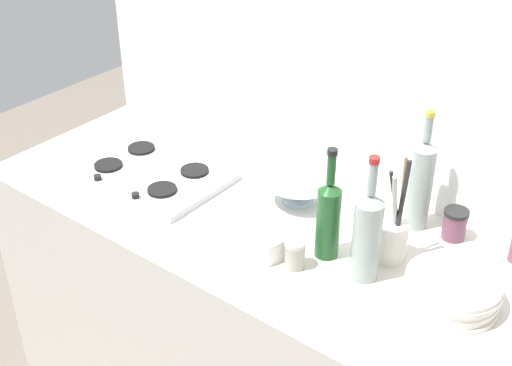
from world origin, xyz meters
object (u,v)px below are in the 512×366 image
Objects in this scene: wine_bottle_mid_right at (328,217)px; condiment_jar_rear at (455,224)px; stovetop_hob at (151,172)px; wine_bottle_leftmost at (421,182)px; utensil_crock at (391,236)px; mixing_bowl at (299,190)px; butter_dish at (262,238)px; wine_bottle_mid_left at (367,234)px; condiment_jar_spare at (295,254)px; plate_stack at (452,291)px.

wine_bottle_mid_right is 0.39m from condiment_jar_rear.
condiment_jar_rear is at bearing 17.08° from stovetop_hob.
wine_bottle_leftmost is 0.20m from utensil_crock.
stovetop_hob is 2.32× the size of mixing_bowl.
wine_bottle_mid_left is at bearing 12.45° from butter_dish.
wine_bottle_mid_right reaches higher than utensil_crock.
stovetop_hob is at bearing -162.92° from condiment_jar_rear.
wine_bottle_leftmost is 1.02× the size of wine_bottle_mid_left.
utensil_crock is 3.67× the size of condiment_jar_spare.
condiment_jar_spare is at bearing -154.43° from wine_bottle_mid_left.
wine_bottle_mid_left reaches higher than wine_bottle_mid_right.
wine_bottle_leftmost is (-0.23, 0.26, 0.11)m from plate_stack.
mixing_bowl is 1.27× the size of butter_dish.
wine_bottle_leftmost is at bearing 131.62° from plate_stack.
wine_bottle_mid_left reaches higher than condiment_jar_spare.
wine_bottle_mid_right is (-0.13, -0.28, -0.02)m from wine_bottle_leftmost.
butter_dish is (-0.29, -0.06, -0.10)m from wine_bottle_mid_left.
mixing_bowl is (-0.35, 0.20, -0.10)m from wine_bottle_mid_left.
condiment_jar_rear is (0.94, 0.29, 0.03)m from stovetop_hob.
utensil_crock is (0.31, 0.18, 0.04)m from butter_dish.
wine_bottle_mid_left is (0.82, -0.02, 0.12)m from stovetop_hob.
wine_bottle_mid_left is at bearing -1.68° from stovetop_hob.
stovetop_hob is 0.51m from mixing_bowl.
wine_bottle_mid_left reaches higher than plate_stack.
wine_bottle_leftmost reaches higher than stovetop_hob.
stovetop_hob is at bearing -161.28° from wine_bottle_leftmost.
utensil_crock is at bearing -84.80° from wine_bottle_leftmost.
wine_bottle_leftmost is 1.72× the size of mixing_bowl.
plate_stack is 1.14× the size of mixing_bowl.
butter_dish is at bearing -152.75° from wine_bottle_mid_right.
plate_stack is at bearing 3.78° from wine_bottle_mid_right.
mixing_bowl is 0.37m from utensil_crock.
wine_bottle_mid_right is at bearing -176.22° from plate_stack.
condiment_jar_rear reaches higher than condiment_jar_spare.
plate_stack is 0.37m from wine_bottle_mid_right.
wine_bottle_mid_right is 4.02× the size of condiment_jar_spare.
plate_stack is 0.68× the size of wine_bottle_mid_left.
plate_stack is 0.81× the size of utensil_crock.
plate_stack reaches higher than stovetop_hob.
wine_bottle_mid_right is at bearing 27.25° from butter_dish.
utensil_crock is (0.36, -0.08, 0.03)m from mixing_bowl.
condiment_jar_rear is (0.46, 0.12, 0.01)m from mixing_bowl.
utensil_crock reaches higher than mixing_bowl.
plate_stack is 0.53m from butter_dish.
wine_bottle_mid_left is 1.68× the size of mixing_bowl.
wine_bottle_mid_right is at bearing -146.48° from utensil_crock.
condiment_jar_rear reaches higher than plate_stack.
condiment_jar_rear is at bearing 113.13° from plate_stack.
condiment_jar_rear reaches higher than butter_dish.
wine_bottle_mid_right is (-0.13, 0.02, -0.01)m from wine_bottle_mid_left.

